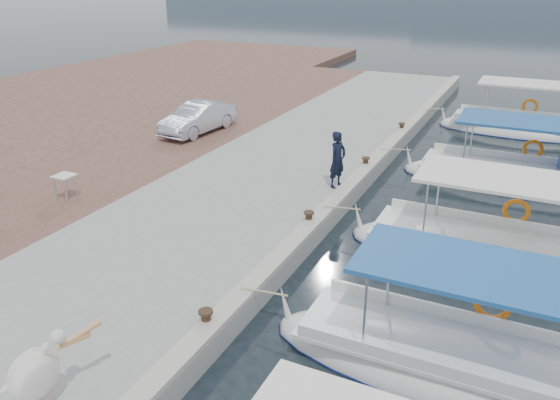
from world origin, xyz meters
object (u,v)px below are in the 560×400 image
object	(u,v)px
fishing_caique_e	(518,130)
pelican	(37,373)
fishing_caique_c	(495,257)
fisherman	(338,160)
parked_car	(198,118)
fishing_caique_d	(521,181)
fishing_caique_b	(462,371)

from	to	relation	value
fishing_caique_e	pelican	size ratio (longest dim) A/B	4.48
fishing_caique_c	fisherman	bearing A→B (deg)	158.40
fishing_caique_c	parked_car	size ratio (longest dim) A/B	1.99
fishing_caique_e	parked_car	size ratio (longest dim) A/B	1.85
fishing_caique_c	fishing_caique_e	size ratio (longest dim) A/B	1.08
fishing_caique_e	parked_car	xyz separation A→B (m)	(-11.87, -7.49, 0.99)
fishing_caique_d	fishing_caique_b	bearing A→B (deg)	-91.94
fishing_caique_c	fishing_caique_b	bearing A→B (deg)	-91.22
fishing_caique_d	fisherman	size ratio (longest dim) A/B	4.40
fishing_caique_d	fishing_caique_e	bearing A→B (deg)	94.26
fishing_caique_d	parked_car	size ratio (longest dim) A/B	2.07
parked_car	fisherman	bearing A→B (deg)	-19.21
fishing_caique_b	fishing_caique_e	xyz separation A→B (m)	(-0.16, 17.40, -0.00)
fishing_caique_b	fishing_caique_d	distance (m)	10.50
fishing_caique_c	parked_car	world-z (taller)	fishing_caique_c
fishing_caique_c	parked_car	xyz separation A→B (m)	(-12.13, 5.24, 0.99)
fishing_caique_c	fisherman	world-z (taller)	fisherman
fishing_caique_e	fishing_caique_d	bearing A→B (deg)	-85.74
fishing_caique_e	pelican	world-z (taller)	fishing_caique_e
fisherman	fishing_caique_b	bearing A→B (deg)	-125.85
fishing_caique_e	fisherman	xyz separation A→B (m)	(-4.62, -10.80, 1.25)
pelican	parked_car	world-z (taller)	parked_car
fishing_caique_d	fisherman	bearing A→B (deg)	-142.83
fisherman	parked_car	bearing A→B (deg)	83.65
fishing_caique_c	fisherman	xyz separation A→B (m)	(-4.88, 1.93, 1.25)
fishing_caique_b	parked_car	world-z (taller)	fishing_caique_b
fishing_caique_c	parked_car	bearing A→B (deg)	156.61
fishing_caique_d	parked_car	xyz separation A→B (m)	(-12.38, -0.58, 0.92)
fishing_caique_c	pelican	size ratio (longest dim) A/B	4.82
pelican	fisherman	xyz separation A→B (m)	(0.90, 10.66, 0.25)
fisherman	fishing_caique_d	bearing A→B (deg)	-34.62
fishing_caique_e	fisherman	distance (m)	11.82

